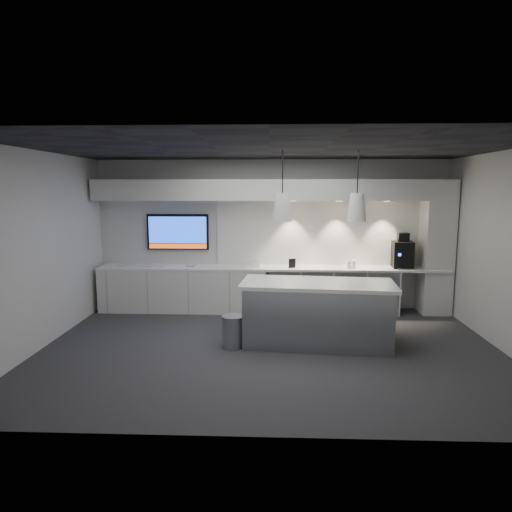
{
  "coord_description": "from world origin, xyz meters",
  "views": [
    {
      "loc": [
        0.05,
        -6.69,
        2.44
      ],
      "look_at": [
        -0.26,
        1.1,
        1.27
      ],
      "focal_mm": 32.0,
      "sensor_mm": 36.0,
      "label": 1
    }
  ],
  "objects_px": {
    "island": "(317,313)",
    "bin": "(233,331)",
    "coffee_machine": "(402,253)",
    "wall_tv": "(178,232)"
  },
  "relations": [
    {
      "from": "island",
      "to": "coffee_machine",
      "type": "bearing_deg",
      "value": 52.27
    },
    {
      "from": "island",
      "to": "bin",
      "type": "distance_m",
      "value": 1.34
    },
    {
      "from": "wall_tv",
      "to": "coffee_machine",
      "type": "xyz_separation_m",
      "value": [
        4.45,
        -0.25,
        -0.38
      ]
    },
    {
      "from": "wall_tv",
      "to": "island",
      "type": "relative_size",
      "value": 0.51
    },
    {
      "from": "wall_tv",
      "to": "bin",
      "type": "xyz_separation_m",
      "value": [
        1.33,
        -2.37,
        -1.31
      ]
    },
    {
      "from": "bin",
      "to": "island",
      "type": "bearing_deg",
      "value": 7.51
    },
    {
      "from": "coffee_machine",
      "to": "island",
      "type": "bearing_deg",
      "value": -127.92
    },
    {
      "from": "island",
      "to": "coffee_machine",
      "type": "distance_m",
      "value": 2.75
    },
    {
      "from": "wall_tv",
      "to": "island",
      "type": "height_order",
      "value": "wall_tv"
    },
    {
      "from": "wall_tv",
      "to": "island",
      "type": "xyz_separation_m",
      "value": [
        2.63,
        -2.2,
        -1.06
      ]
    }
  ]
}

